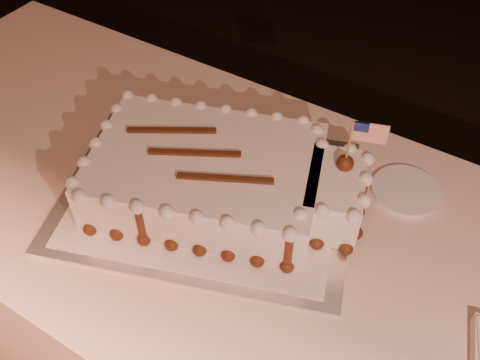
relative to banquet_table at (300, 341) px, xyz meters
The scene contains 5 objects.
banquet_table is the anchor object (origin of this frame).
cake_board 0.46m from the banquet_table, behind, with size 0.60×0.45×0.01m, color silver.
doily 0.46m from the banquet_table, behind, with size 0.54×0.41×0.00m, color white.
sheet_cake 0.49m from the banquet_table, behind, with size 0.59×0.44×0.23m.
side_plate 0.46m from the banquet_table, 68.19° to the left, with size 0.15×0.15×0.01m, color white.
Camera 1 is at (0.20, 0.00, 1.59)m, focal length 40.00 mm.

